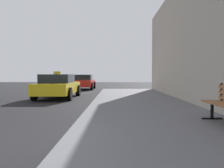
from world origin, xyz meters
TOP-DOWN VIEW (x-y plane):
  - sidewalk at (4.00, 0.00)m, footprint 4.00×32.00m
  - car_yellow at (-0.12, 9.75)m, footprint 1.92×4.50m
  - car_red at (0.17, 17.88)m, footprint 1.96×4.01m

SIDE VIEW (x-z plane):
  - sidewalk at x=4.00m, z-range 0.00..0.15m
  - car_red at x=0.17m, z-range 0.01..1.28m
  - car_yellow at x=-0.12m, z-range -0.07..1.36m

